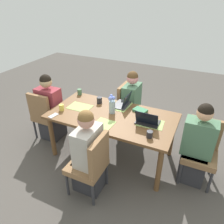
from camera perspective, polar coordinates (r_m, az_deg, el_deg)
name	(u,v)px	position (r m, az deg, el deg)	size (l,w,h in m)	color
ground_plane	(112,154)	(3.63, 0.00, -11.11)	(10.00, 10.00, 0.00)	#4C4742
dining_table	(112,120)	(3.23, 0.00, -2.03)	(1.87, 0.96, 0.76)	brown
chair_near_left_near	(91,163)	(2.76, -5.49, -13.26)	(0.44, 0.44, 0.90)	olive
person_near_left_near	(89,156)	(2.81, -6.24, -11.64)	(0.36, 0.40, 1.19)	#2D2D33
chair_far_left_mid	(128,106)	(3.99, 4.38, 1.64)	(0.44, 0.44, 0.90)	olive
person_far_left_mid	(131,107)	(3.91, 5.09, 1.40)	(0.36, 0.40, 1.19)	#2D2D33
chair_head_right_left_far	(201,148)	(3.20, 22.59, -8.77)	(0.44, 0.44, 0.90)	olive
person_head_right_left_far	(196,148)	(3.13, 21.47, -8.94)	(0.40, 0.36, 1.19)	#2D2D33
chair_head_left_right_near	(45,114)	(3.91, -17.31, -0.39)	(0.44, 0.44, 0.90)	olive
person_head_left_right_near	(50,111)	(3.91, -16.00, 0.26)	(0.40, 0.36, 1.19)	#2D2D33
flower_vase	(112,105)	(3.18, -0.01, 1.91)	(0.09, 0.11, 0.29)	#8EA8B7
placemat_near_left_near	(102,126)	(2.94, -2.60, -3.63)	(0.36, 0.26, 0.00)	#9EBC66
placemat_far_left_mid	(121,106)	(3.44, 2.44, 1.66)	(0.36, 0.26, 0.00)	#9EBC66
placemat_head_right_left_far	(150,123)	(3.04, 10.13, -2.96)	(0.36, 0.26, 0.00)	#9EBC66
placemat_head_left_right_near	(80,107)	(3.44, -8.51, 1.35)	(0.36, 0.26, 0.00)	#9EBC66
laptop_head_right_left_far	(147,121)	(3.00, 9.36, -2.36)	(0.32, 0.22, 0.21)	black
laptop_far_left_mid	(123,103)	(3.43, 2.98, 2.34)	(0.22, 0.32, 0.21)	#38383D
coffee_mug_near_left	(99,100)	(3.51, -3.36, 3.13)	(0.08, 0.08, 0.10)	#232328
coffee_mug_near_right	(80,92)	(3.85, -8.60, 5.30)	(0.08, 0.08, 0.10)	#47704C
coffee_mug_centre_left	(62,107)	(3.38, -13.24, 1.18)	(0.07, 0.07, 0.10)	#DBC64C
coffee_mug_centre_right	(150,134)	(2.74, 9.94, -5.85)	(0.08, 0.08, 0.09)	#232328
book_red_cover	(140,110)	(3.30, 7.48, 0.43)	(0.20, 0.14, 0.04)	#3D7F56
phone_black	(82,117)	(3.15, -7.96, -1.37)	(0.15, 0.07, 0.01)	black
phone_silver	(53,116)	(3.28, -15.27, -0.91)	(0.15, 0.07, 0.01)	silver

